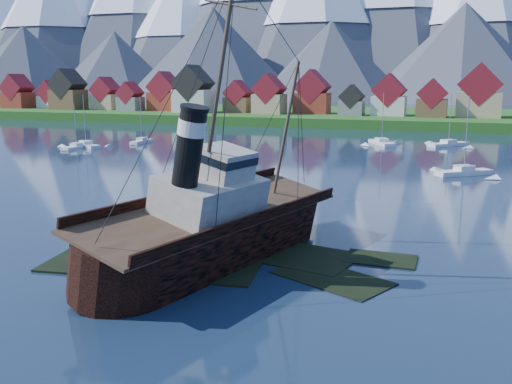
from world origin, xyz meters
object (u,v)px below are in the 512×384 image
(sailboat_a, at_px, (77,148))
(sailboat_b, at_px, (142,142))
(sailboat_f, at_px, (448,145))
(tugboat_wreck, at_px, (219,221))
(sailboat_e, at_px, (382,143))
(sailboat_d, at_px, (464,173))
(sailboat_c, at_px, (86,146))

(sailboat_a, distance_m, sailboat_b, 16.33)
(sailboat_b, xyz_separation_m, sailboat_f, (69.70, 18.65, -0.01))
(tugboat_wreck, bearing_deg, sailboat_e, 103.68)
(sailboat_e, bearing_deg, tugboat_wreck, -119.89)
(sailboat_e, bearing_deg, sailboat_f, -20.18)
(sailboat_b, bearing_deg, sailboat_e, 15.83)
(sailboat_b, bearing_deg, sailboat_f, 14.05)
(sailboat_b, xyz_separation_m, sailboat_e, (54.79, 16.50, 0.00))
(sailboat_e, distance_m, sailboat_f, 15.06)
(tugboat_wreck, relative_size, sailboat_d, 2.38)
(sailboat_c, height_order, sailboat_d, sailboat_d)
(tugboat_wreck, height_order, sailboat_a, tugboat_wreck)
(tugboat_wreck, distance_m, sailboat_e, 91.62)
(sailboat_a, height_order, sailboat_c, sailboat_c)
(sailboat_a, relative_size, sailboat_c, 0.84)
(sailboat_d, height_order, sailboat_f, sailboat_d)
(sailboat_c, distance_m, sailboat_f, 83.06)
(sailboat_c, bearing_deg, sailboat_d, -70.54)
(sailboat_a, bearing_deg, tugboat_wreck, -44.32)
(sailboat_d, bearing_deg, sailboat_b, -145.41)
(sailboat_b, bearing_deg, tugboat_wreck, -56.01)
(tugboat_wreck, xyz_separation_m, sailboat_b, (-52.39, 75.04, -2.85))
(sailboat_d, distance_m, sailboat_e, 43.22)
(sailboat_e, bearing_deg, sailboat_d, -93.55)
(sailboat_a, height_order, sailboat_f, sailboat_f)
(sailboat_a, distance_m, sailboat_d, 81.51)
(sailboat_d, bearing_deg, sailboat_c, -136.20)
(sailboat_b, relative_size, sailboat_d, 0.88)
(sailboat_b, distance_m, sailboat_f, 72.15)
(sailboat_a, distance_m, sailboat_f, 84.46)
(tugboat_wreck, xyz_separation_m, sailboat_d, (20.55, 52.32, -2.82))
(sailboat_c, height_order, sailboat_e, sailboat_e)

